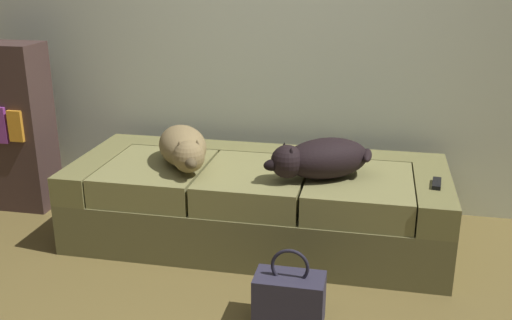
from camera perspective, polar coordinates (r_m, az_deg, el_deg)
The scene contains 6 objects.
couch at distance 3.50m, azimuth 0.17°, elevation -4.15°, with size 2.16×0.88×0.47m.
dog_tan at distance 3.40m, azimuth -7.01°, elevation 1.23°, with size 0.45×0.61×0.22m.
dog_dark at distance 3.20m, azimuth 6.21°, elevation 0.12°, with size 0.60×0.47×0.22m.
tv_remote at distance 3.25m, azimuth 17.07°, elevation -2.18°, with size 0.04×0.15×0.02m, color black.
handbag at distance 2.77m, azimuth 3.24°, elevation -13.24°, with size 0.32×0.18×0.38m.
bookshelf at distance 4.23m, azimuth -22.96°, elevation 3.01°, with size 0.56×0.30×1.10m.
Camera 1 is at (0.64, -2.03, 1.60)m, focal length 41.35 mm.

